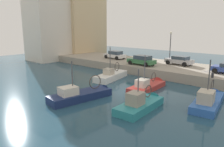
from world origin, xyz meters
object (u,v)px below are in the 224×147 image
(parked_car_green, at_px, (142,60))
(fishing_boat_teal, at_px, (142,107))
(fishing_boat_red, at_px, (149,88))
(parked_car_white, at_px, (115,55))
(mooring_bollard_mid, at_px, (213,75))
(fishing_boat_white, at_px, (112,78))
(parked_car_silver, at_px, (179,60))
(fishing_boat_blue, at_px, (208,103))
(quay_streetlamp, at_px, (170,42))
(fishing_boat_navy, at_px, (84,97))

(parked_car_green, bearing_deg, fishing_boat_teal, -145.68)
(fishing_boat_red, xyz_separation_m, parked_car_white, (8.57, 12.42, 1.80))
(mooring_bollard_mid, bearing_deg, fishing_boat_white, 109.41)
(parked_car_silver, relative_size, mooring_bollard_mid, 7.37)
(fishing_boat_teal, bearing_deg, fishing_boat_white, 54.85)
(fishing_boat_white, xyz_separation_m, fishing_boat_red, (-0.81, -6.10, 0.01))
(fishing_boat_blue, bearing_deg, fishing_boat_white, 82.86)
(mooring_bollard_mid, relative_size, quay_streetlamp, 0.11)
(fishing_boat_navy, xyz_separation_m, fishing_boat_blue, (6.30, -9.37, 0.04))
(fishing_boat_white, xyz_separation_m, quay_streetlamp, (9.61, -3.18, 4.37))
(fishing_boat_white, height_order, fishing_boat_red, fishing_boat_white)
(fishing_boat_white, relative_size, parked_car_white, 1.66)
(parked_car_white, relative_size, parked_car_green, 0.95)
(parked_car_white, xyz_separation_m, parked_car_silver, (1.62, -11.20, -0.03))
(fishing_boat_white, height_order, mooring_bollard_mid, fishing_boat_white)
(fishing_boat_white, bearing_deg, parked_car_green, -8.62)
(parked_car_white, distance_m, quay_streetlamp, 10.01)
(parked_car_silver, bearing_deg, fishing_boat_navy, 174.90)
(fishing_boat_red, xyz_separation_m, quay_streetlamp, (10.42, 2.92, 4.35))
(fishing_boat_navy, relative_size, fishing_boat_white, 1.04)
(fishing_boat_teal, distance_m, quay_streetlamp, 17.38)
(fishing_boat_blue, bearing_deg, fishing_boat_teal, 140.32)
(parked_car_silver, bearing_deg, parked_car_green, 133.66)
(fishing_boat_white, relative_size, fishing_boat_red, 1.07)
(fishing_boat_blue, distance_m, parked_car_white, 21.28)
(fishing_boat_navy, bearing_deg, fishing_boat_blue, -56.10)
(fishing_boat_blue, xyz_separation_m, fishing_boat_white, (1.59, 12.72, -0.06))
(fishing_boat_navy, distance_m, parked_car_white, 18.48)
(fishing_boat_teal, xyz_separation_m, parked_car_white, (14.00, 15.18, 1.78))
(mooring_bollard_mid, bearing_deg, fishing_boat_navy, 146.34)
(fishing_boat_red, bearing_deg, fishing_boat_white, 82.41)
(parked_car_green, bearing_deg, fishing_boat_navy, -169.42)
(fishing_boat_blue, distance_m, parked_car_silver, 13.59)
(parked_car_silver, distance_m, mooring_bollard_mid, 8.36)
(fishing_boat_red, height_order, quay_streetlamp, quay_streetlamp)
(fishing_boat_teal, height_order, quay_streetlamp, quay_streetlamp)
(parked_car_green, relative_size, parked_car_silver, 1.05)
(fishing_boat_blue, height_order, fishing_boat_white, fishing_boat_white)
(parked_car_green, bearing_deg, fishing_boat_white, 171.38)
(fishing_boat_white, bearing_deg, mooring_bollard_mid, -70.59)
(parked_car_green, relative_size, quay_streetlamp, 0.88)
(quay_streetlamp, bearing_deg, parked_car_green, 150.20)
(fishing_boat_blue, bearing_deg, fishing_boat_navy, 123.90)
(fishing_boat_red, height_order, parked_car_silver, fishing_boat_red)
(fishing_boat_navy, bearing_deg, mooring_bollard_mid, -33.66)
(fishing_boat_teal, height_order, parked_car_white, fishing_boat_teal)
(quay_streetlamp, bearing_deg, fishing_boat_blue, -139.59)
(fishing_boat_navy, xyz_separation_m, parked_car_green, (13.41, 2.51, 1.81))
(fishing_boat_white, distance_m, parked_car_green, 5.87)
(parked_car_white, height_order, parked_car_green, parked_car_green)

